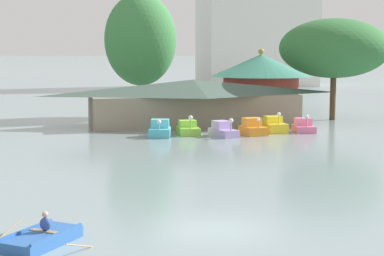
% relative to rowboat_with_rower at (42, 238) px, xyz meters
% --- Properties ---
extents(ground_plane, '(2000.00, 2000.00, 0.00)m').
position_rel_rowboat_with_rower_xyz_m(ground_plane, '(6.65, 0.46, -0.24)').
color(ground_plane, gray).
extents(rowboat_with_rower, '(4.06, 3.81, 1.37)m').
position_rel_rowboat_with_rower_xyz_m(rowboat_with_rower, '(0.00, 0.00, 0.00)').
color(rowboat_with_rower, '#2D60AD').
rests_on(rowboat_with_rower, ground).
extents(pedal_boat_cyan, '(2.21, 2.72, 1.49)m').
position_rel_rowboat_with_rower_xyz_m(pedal_boat_cyan, '(9.16, 27.38, 0.31)').
color(pedal_boat_cyan, '#4CB7CC').
rests_on(pedal_boat_cyan, ground).
extents(pedal_boat_lime, '(1.74, 2.77, 1.72)m').
position_rel_rowboat_with_rower_xyz_m(pedal_boat_lime, '(11.66, 28.19, 0.23)').
color(pedal_boat_lime, '#8CCC3F').
rests_on(pedal_boat_lime, ground).
extents(pedal_boat_lavender, '(2.05, 3.09, 1.60)m').
position_rel_rowboat_with_rower_xyz_m(pedal_boat_lavender, '(14.20, 26.42, 0.26)').
color(pedal_boat_lavender, '#B299D8').
rests_on(pedal_boat_lavender, ground).
extents(pedal_boat_orange, '(1.99, 2.45, 1.49)m').
position_rel_rowboat_with_rower_xyz_m(pedal_boat_orange, '(16.87, 26.75, 0.31)').
color(pedal_boat_orange, orange).
rests_on(pedal_boat_orange, ground).
extents(pedal_boat_yellow, '(1.72, 2.61, 1.80)m').
position_rel_rowboat_with_rower_xyz_m(pedal_boat_yellow, '(19.22, 28.15, 0.31)').
color(pedal_boat_yellow, yellow).
rests_on(pedal_boat_yellow, ground).
extents(pedal_boat_pink, '(1.92, 2.42, 1.58)m').
position_rel_rowboat_with_rower_xyz_m(pedal_boat_pink, '(21.70, 27.52, 0.24)').
color(pedal_boat_pink, pink).
rests_on(pedal_boat_pink, ground).
extents(boathouse, '(20.65, 8.22, 4.25)m').
position_rel_rowboat_with_rower_xyz_m(boathouse, '(13.69, 35.08, 1.99)').
color(boathouse, gray).
rests_on(boathouse, ground).
extents(green_roof_pavilion, '(12.06, 12.06, 7.24)m').
position_rel_rowboat_with_rower_xyz_m(green_roof_pavilion, '(25.20, 48.83, 3.51)').
color(green_roof_pavilion, '#993328').
rests_on(green_roof_pavilion, ground).
extents(shoreline_tree_mid, '(7.51, 7.51, 12.88)m').
position_rel_rowboat_with_rower_xyz_m(shoreline_tree_mid, '(9.94, 43.19, 7.84)').
color(shoreline_tree_mid, brown).
rests_on(shoreline_tree_mid, ground).
extents(shoreline_tree_right, '(10.98, 10.98, 10.17)m').
position_rel_rowboat_with_rower_xyz_m(shoreline_tree_right, '(28.39, 35.94, 6.95)').
color(shoreline_tree_right, brown).
rests_on(shoreline_tree_right, ground).
extents(background_building_block, '(22.43, 13.53, 28.64)m').
position_rel_rowboat_with_rower_xyz_m(background_building_block, '(41.33, 98.15, 14.10)').
color(background_building_block, silver).
rests_on(background_building_block, ground).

